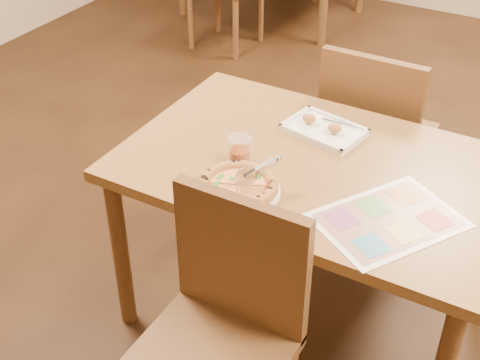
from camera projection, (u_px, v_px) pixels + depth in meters
The scene contains 9 objects.
dining_table at pixel (314, 184), 2.30m from camera, with size 1.30×0.85×0.72m.
chair_near at pixel (226, 309), 1.91m from camera, with size 0.42×0.42×0.47m.
chair_far at pixel (374, 124), 2.76m from camera, with size 0.42×0.42×0.47m.
plate at pixel (240, 191), 2.10m from camera, with size 0.26×0.26×0.01m, color white.
pizza at pixel (238, 185), 2.09m from camera, with size 0.25×0.25×0.04m.
pizza_cutter at pixel (257, 171), 2.06m from camera, with size 0.10×0.12×0.09m.
appetizer_tray at pixel (324, 130), 2.40m from camera, with size 0.30×0.23×0.05m.
glass_tumbler at pixel (240, 152), 2.22m from camera, with size 0.08×0.08×0.10m.
menu at pixel (388, 220), 1.99m from camera, with size 0.30×0.42×0.01m, color white.
Camera 1 is at (0.70, -1.75, 1.97)m, focal length 50.00 mm.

